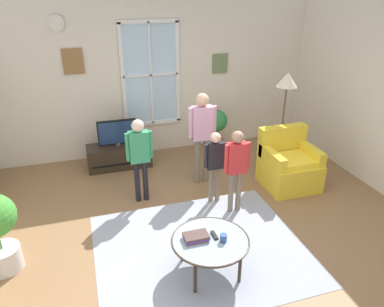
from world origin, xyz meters
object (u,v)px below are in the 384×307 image
object	(u,v)px
television	(117,132)
cup	(223,238)
book_stack	(196,237)
potted_plant_by_window	(216,127)
armchair	(289,165)
floor_lamp	(286,90)
remote_near_books	(214,235)
person_red_shirt	(236,163)
coffee_table	(210,242)
person_green_shirt	(139,152)
person_pink_shirt	(202,128)
tv_stand	(119,156)
person_black_shirt	(215,160)

from	to	relation	value
television	cup	distance (m)	2.97
book_stack	potted_plant_by_window	distance (m)	3.15
armchair	floor_lamp	xyz separation A→B (m)	(0.16, 0.55, 1.02)
remote_near_books	person_red_shirt	xyz separation A→B (m)	(0.65, 0.95, 0.31)
remote_near_books	potted_plant_by_window	size ratio (longest dim) A/B	0.18
coffee_table	potted_plant_by_window	distance (m)	3.15
cup	person_green_shirt	bearing A→B (deg)	108.26
remote_near_books	person_red_shirt	world-z (taller)	person_red_shirt
armchair	person_pink_shirt	bearing A→B (deg)	158.58
television	armchair	xyz separation A→B (m)	(2.39, -1.39, -0.29)
tv_stand	potted_plant_by_window	xyz separation A→B (m)	(1.77, 0.11, 0.28)
cup	person_green_shirt	xyz separation A→B (m)	(-0.56, 1.70, 0.31)
television	coffee_table	bearing A→B (deg)	-77.69
person_pink_shirt	floor_lamp	distance (m)	1.47
television	potted_plant_by_window	xyz separation A→B (m)	(1.77, 0.11, -0.14)
coffee_table	book_stack	xyz separation A→B (m)	(-0.14, 0.05, 0.06)
person_green_shirt	cup	bearing A→B (deg)	-71.74
television	book_stack	distance (m)	2.81
armchair	cup	world-z (taller)	armchair
remote_near_books	person_pink_shirt	xyz separation A→B (m)	(0.48, 1.86, 0.46)
person_red_shirt	coffee_table	bearing A→B (deg)	-125.33
book_stack	remote_near_books	xyz separation A→B (m)	(0.20, -0.00, -0.02)
person_green_shirt	potted_plant_by_window	distance (m)	2.07
person_black_shirt	person_green_shirt	distance (m)	1.03
book_stack	remote_near_books	world-z (taller)	book_stack
coffee_table	tv_stand	bearing A→B (deg)	102.30
tv_stand	book_stack	distance (m)	2.82
coffee_table	person_red_shirt	distance (m)	1.28
floor_lamp	coffee_table	bearing A→B (deg)	-134.35
book_stack	person_pink_shirt	distance (m)	2.03
person_black_shirt	floor_lamp	world-z (taller)	floor_lamp
armchair	tv_stand	bearing A→B (deg)	149.82
tv_stand	coffee_table	xyz separation A→B (m)	(0.61, -2.82, 0.20)
television	person_black_shirt	distance (m)	1.89
cup	person_red_shirt	size ratio (longest dim) A/B	0.07
cup	remote_near_books	world-z (taller)	cup
floor_lamp	potted_plant_by_window	bearing A→B (deg)	129.53
cup	person_red_shirt	xyz separation A→B (m)	(0.59, 1.06, 0.27)
person_red_shirt	cup	bearing A→B (deg)	-119.05
television	cup	xyz separation A→B (m)	(0.73, -2.88, -0.16)
person_pink_shirt	floor_lamp	bearing A→B (deg)	2.92
tv_stand	potted_plant_by_window	world-z (taller)	potted_plant_by_window
coffee_table	person_green_shirt	xyz separation A→B (m)	(-0.44, 1.64, 0.37)
book_stack	person_green_shirt	bearing A→B (deg)	100.69
cup	potted_plant_by_window	size ratio (longest dim) A/B	0.11
tv_stand	floor_lamp	size ratio (longest dim) A/B	0.65
tv_stand	television	distance (m)	0.43
tv_stand	television	xyz separation A→B (m)	(0.00, -0.00, 0.43)
tv_stand	person_red_shirt	bearing A→B (deg)	-53.87
person_red_shirt	television	bearing A→B (deg)	126.17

